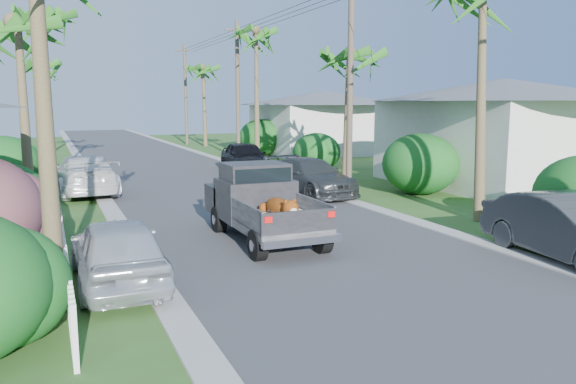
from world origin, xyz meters
name	(u,v)px	position (x,y,z in m)	size (l,w,h in m)	color
ground	(431,311)	(0.00, 0.00, 0.00)	(120.00, 120.00, 0.00)	#375A21
road	(164,167)	(0.00, 25.00, 0.01)	(8.00, 100.00, 0.02)	#38383A
curb_left	(86,170)	(-4.30, 25.00, 0.03)	(0.60, 100.00, 0.06)	#A5A39E
curb_right	(234,164)	(4.30, 25.00, 0.03)	(0.60, 100.00, 0.06)	#A5A39E
pickup_truck	(259,202)	(-0.90, 6.50, 1.01)	(1.98, 5.12, 2.06)	black
parked_car_rn	(571,229)	(5.00, 1.33, 0.78)	(1.65, 4.73, 1.56)	#2C3031
parked_car_rm	(310,177)	(3.60, 12.65, 0.73)	(2.04, 5.02, 1.46)	#313537
parked_car_rf	(245,157)	(3.60, 20.78, 0.82)	(1.95, 4.84, 1.65)	black
parked_car_ln	(118,251)	(-5.00, 3.70, 0.72)	(1.70, 4.21, 1.44)	silver
parked_car_lf	(84,175)	(-4.86, 16.37, 0.80)	(2.25, 5.54, 1.61)	silver
palm_l_b	(17,24)	(-6.80, 12.00, 6.15)	(4.40, 4.40, 7.40)	olive
palm_l_c	(43,13)	(-6.00, 22.00, 7.91)	(4.40, 4.40, 9.20)	olive
palm_l_d	(36,62)	(-6.50, 34.00, 6.44)	(4.40, 4.40, 7.70)	olive
palm_r_b	(348,53)	(6.60, 15.00, 5.95)	(4.40, 4.40, 7.20)	olive
palm_r_c	(256,32)	(6.20, 26.00, 8.11)	(4.40, 4.40, 9.40)	olive
palm_r_d	(203,68)	(6.50, 40.00, 6.74)	(4.40, 4.40, 8.00)	olive
shrub_l_c	(5,198)	(-7.40, 10.00, 1.00)	(2.40, 2.64, 2.00)	#154B1E
shrub_l_d	(1,165)	(-8.00, 18.00, 1.20)	(3.20, 3.52, 2.40)	#154B1E
shrub_r_b	(420,164)	(7.80, 11.00, 1.25)	(3.00, 3.30, 2.50)	#154B1E
shrub_r_c	(317,152)	(7.50, 20.00, 1.05)	(2.60, 2.86, 2.10)	#154B1E
shrub_r_d	(261,137)	(8.00, 30.00, 1.30)	(3.20, 3.52, 2.60)	#154B1E
picket_fence	(63,246)	(-6.00, 5.50, 0.50)	(0.10, 11.00, 1.00)	white
house_right_near	(501,136)	(13.00, 12.00, 2.22)	(8.00, 9.00, 4.80)	silver
house_right_far	(324,125)	(13.00, 30.00, 2.12)	(9.00, 8.00, 4.60)	silver
utility_pole_b	(350,82)	(5.60, 13.00, 4.60)	(1.60, 0.26, 9.00)	brown
utility_pole_c	(238,90)	(5.60, 28.00, 4.60)	(1.60, 0.26, 9.00)	brown
utility_pole_d	(186,93)	(5.60, 43.00, 4.60)	(1.60, 0.26, 9.00)	brown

